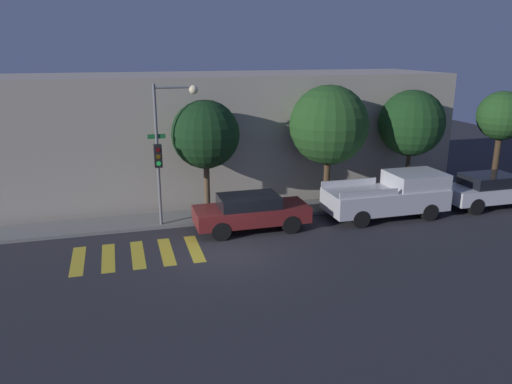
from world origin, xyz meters
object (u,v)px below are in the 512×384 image
sedan_near_corner (251,211)px  tree_far_end (412,123)px  pickup_truck (391,195)px  tree_behind_truck (502,117)px  sedan_middle (489,190)px  tree_midblock (329,125)px  tree_near_corner (205,135)px  traffic_light_pole (166,140)px

sedan_near_corner → tree_far_end: (8.35, 2.01, 2.94)m
pickup_truck → tree_behind_truck: tree_behind_truck is taller
sedan_middle → tree_midblock: size_ratio=0.77×
tree_behind_truck → tree_near_corner: bearing=180.0°
sedan_middle → tree_midblock: tree_midblock is taller
tree_near_corner → sedan_middle: bearing=-8.9°
pickup_truck → tree_behind_truck: (7.06, 2.01, 2.89)m
tree_behind_truck → pickup_truck: bearing=-164.1°
sedan_middle → tree_near_corner: bearing=171.1°
tree_far_end → tree_behind_truck: bearing=0.0°
sedan_middle → tree_far_end: tree_far_end is taller
traffic_light_pole → tree_far_end: (11.46, 0.74, 0.10)m
traffic_light_pole → sedan_near_corner: (3.11, -1.27, -2.84)m
tree_near_corner → tree_midblock: (5.56, 0.00, 0.17)m
traffic_light_pole → tree_near_corner: (1.71, 0.74, 0.00)m
traffic_light_pole → sedan_near_corner: 4.40m
sedan_middle → tree_behind_truck: bearing=45.5°
traffic_light_pole → tree_near_corner: bearing=23.5°
pickup_truck → sedan_middle: size_ratio=1.21×
sedan_near_corner → tree_midblock: tree_midblock is taller
sedan_near_corner → tree_behind_truck: 13.90m
sedan_middle → traffic_light_pole: bearing=175.0°
sedan_near_corner → tree_far_end: 9.08m
sedan_near_corner → tree_far_end: size_ratio=0.86×
sedan_near_corner → sedan_middle: (11.43, -0.00, 0.03)m
sedan_middle → tree_far_end: bearing=146.8°
traffic_light_pole → sedan_middle: size_ratio=1.35×
sedan_middle → tree_near_corner: 13.29m
pickup_truck → tree_far_end: (2.00, 2.01, 2.76)m
pickup_truck → tree_midblock: 4.11m
tree_midblock → tree_near_corner: bearing=180.0°
pickup_truck → tree_near_corner: tree_near_corner is taller
tree_far_end → traffic_light_pole: bearing=-176.3°
sedan_middle → tree_midblock: 8.11m
tree_midblock → tree_far_end: tree_midblock is taller
tree_near_corner → tree_far_end: 9.75m
traffic_light_pole → tree_near_corner: 1.87m
sedan_near_corner → tree_near_corner: size_ratio=0.90×
tree_midblock → tree_behind_truck: size_ratio=1.09×
tree_far_end → tree_midblock: bearing=180.0°
traffic_light_pole → sedan_near_corner: traffic_light_pole is taller
sedan_middle → tree_behind_truck: tree_behind_truck is taller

